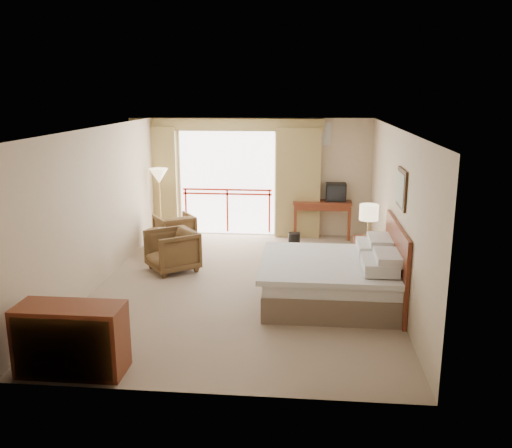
# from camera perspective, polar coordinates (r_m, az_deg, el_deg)

# --- Properties ---
(floor) EXTENTS (7.00, 7.00, 0.00)m
(floor) POSITION_cam_1_polar(r_m,az_deg,el_deg) (9.49, -1.25, -6.43)
(floor) COLOR gray
(floor) RESTS_ON ground
(ceiling) EXTENTS (7.00, 7.00, 0.00)m
(ceiling) POSITION_cam_1_polar(r_m,az_deg,el_deg) (8.92, -1.34, 10.07)
(ceiling) COLOR white
(ceiling) RESTS_ON wall_back
(wall_back) EXTENTS (5.00, 0.00, 5.00)m
(wall_back) POSITION_cam_1_polar(r_m,az_deg,el_deg) (12.53, 0.59, 4.95)
(wall_back) COLOR #C6AF8D
(wall_back) RESTS_ON ground
(wall_front) EXTENTS (5.00, 0.00, 5.00)m
(wall_front) POSITION_cam_1_polar(r_m,az_deg,el_deg) (5.77, -5.38, -5.83)
(wall_front) COLOR #C6AF8D
(wall_front) RESTS_ON ground
(wall_left) EXTENTS (0.00, 7.00, 7.00)m
(wall_left) POSITION_cam_1_polar(r_m,az_deg,el_deg) (9.72, -16.10, 1.80)
(wall_left) COLOR #C6AF8D
(wall_left) RESTS_ON ground
(wall_right) EXTENTS (0.00, 7.00, 7.00)m
(wall_right) POSITION_cam_1_polar(r_m,az_deg,el_deg) (9.16, 14.44, 1.19)
(wall_right) COLOR #C6AF8D
(wall_right) RESTS_ON ground
(balcony_door) EXTENTS (2.40, 0.00, 2.40)m
(balcony_door) POSITION_cam_1_polar(r_m,az_deg,el_deg) (12.63, -3.05, 4.32)
(balcony_door) COLOR white
(balcony_door) RESTS_ON wall_back
(balcony_railing) EXTENTS (2.09, 0.03, 1.02)m
(balcony_railing) POSITION_cam_1_polar(r_m,az_deg,el_deg) (12.68, -3.04, 2.57)
(balcony_railing) COLOR #B7210F
(balcony_railing) RESTS_ON wall_back
(curtain_left) EXTENTS (1.00, 0.26, 2.50)m
(curtain_left) POSITION_cam_1_polar(r_m,az_deg,el_deg) (12.84, -10.46, 4.49)
(curtain_left) COLOR olive
(curtain_left) RESTS_ON wall_back
(curtain_right) EXTENTS (1.00, 0.26, 2.50)m
(curtain_right) POSITION_cam_1_polar(r_m,az_deg,el_deg) (12.36, 4.47, 4.32)
(curtain_right) COLOR olive
(curtain_right) RESTS_ON wall_back
(valance) EXTENTS (4.40, 0.22, 0.28)m
(valance) POSITION_cam_1_polar(r_m,az_deg,el_deg) (12.38, -3.20, 10.41)
(valance) COLOR olive
(valance) RESTS_ON wall_back
(hvac_vent) EXTENTS (0.50, 0.04, 0.50)m
(hvac_vent) POSITION_cam_1_polar(r_m,az_deg,el_deg) (12.34, 6.69, 9.40)
(hvac_vent) COLOR silver
(hvac_vent) RESTS_ON wall_back
(bed) EXTENTS (2.13, 2.06, 0.97)m
(bed) POSITION_cam_1_polar(r_m,az_deg,el_deg) (8.75, 8.11, -5.74)
(bed) COLOR brown
(bed) RESTS_ON floor
(headboard) EXTENTS (0.06, 2.10, 1.30)m
(headboard) POSITION_cam_1_polar(r_m,az_deg,el_deg) (8.76, 14.49, -4.13)
(headboard) COLOR #572011
(headboard) RESTS_ON wall_right
(framed_art) EXTENTS (0.04, 0.72, 0.60)m
(framed_art) POSITION_cam_1_polar(r_m,az_deg,el_deg) (8.48, 15.05, 3.61)
(framed_art) COLOR black
(framed_art) RESTS_ON wall_right
(nightstand) EXTENTS (0.50, 0.58, 0.65)m
(nightstand) POSITION_cam_1_polar(r_m,az_deg,el_deg) (10.22, 11.61, -3.30)
(nightstand) COLOR #572011
(nightstand) RESTS_ON floor
(table_lamp) EXTENTS (0.35, 0.35, 0.61)m
(table_lamp) POSITION_cam_1_polar(r_m,az_deg,el_deg) (10.06, 11.80, 1.15)
(table_lamp) COLOR tan
(table_lamp) RESTS_ON nightstand
(phone) EXTENTS (0.20, 0.18, 0.07)m
(phone) POSITION_cam_1_polar(r_m,az_deg,el_deg) (9.97, 11.51, -1.56)
(phone) COLOR black
(phone) RESTS_ON nightstand
(desk) EXTENTS (1.31, 0.63, 0.86)m
(desk) POSITION_cam_1_polar(r_m,az_deg,el_deg) (12.53, 6.97, 1.67)
(desk) COLOR #572011
(desk) RESTS_ON floor
(tv) EXTENTS (0.45, 0.36, 0.41)m
(tv) POSITION_cam_1_polar(r_m,az_deg,el_deg) (12.40, 8.42, 3.34)
(tv) COLOR black
(tv) RESTS_ON desk
(coffee_maker) EXTENTS (0.14, 0.14, 0.24)m
(coffee_maker) POSITION_cam_1_polar(r_m,az_deg,el_deg) (12.40, 5.40, 3.05)
(coffee_maker) COLOR black
(coffee_maker) RESTS_ON desk
(cup) EXTENTS (0.08, 0.08, 0.09)m
(cup) POSITION_cam_1_polar(r_m,az_deg,el_deg) (12.37, 6.08, 2.64)
(cup) COLOR white
(cup) RESTS_ON desk
(wastebasket) EXTENTS (0.29, 0.29, 0.32)m
(wastebasket) POSITION_cam_1_polar(r_m,az_deg,el_deg) (11.68, 4.02, -1.71)
(wastebasket) COLOR black
(wastebasket) RESTS_ON floor
(armchair_far) EXTENTS (1.06, 1.06, 0.70)m
(armchair_far) POSITION_cam_1_polar(r_m,az_deg,el_deg) (11.92, -8.51, -2.31)
(armchair_far) COLOR #4B351E
(armchair_far) RESTS_ON floor
(armchair_near) EXTENTS (1.17, 1.17, 0.77)m
(armchair_near) POSITION_cam_1_polar(r_m,az_deg,el_deg) (10.35, -8.75, -4.84)
(armchair_near) COLOR #4B351E
(armchair_near) RESTS_ON floor
(side_table) EXTENTS (0.54, 0.54, 0.59)m
(side_table) POSITION_cam_1_polar(r_m,az_deg,el_deg) (10.96, -10.15, -1.62)
(side_table) COLOR black
(side_table) RESTS_ON floor
(book) EXTENTS (0.25, 0.28, 0.02)m
(book) POSITION_cam_1_polar(r_m,az_deg,el_deg) (10.91, -10.19, -0.64)
(book) COLOR white
(book) RESTS_ON side_table
(floor_lamp) EXTENTS (0.41, 0.41, 1.61)m
(floor_lamp) POSITION_cam_1_polar(r_m,az_deg,el_deg) (12.29, -10.18, 4.73)
(floor_lamp) COLOR tan
(floor_lamp) RESTS_ON floor
(dresser) EXTENTS (1.27, 0.54, 0.85)m
(dresser) POSITION_cam_1_polar(r_m,az_deg,el_deg) (6.92, -18.89, -11.41)
(dresser) COLOR #572011
(dresser) RESTS_ON floor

